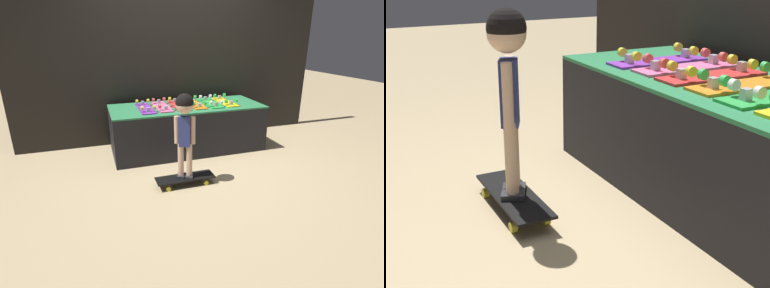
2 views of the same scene
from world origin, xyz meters
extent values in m
plane|color=tan|center=(0.00, 0.00, 0.00)|extent=(16.00, 16.00, 0.00)
cube|color=black|center=(0.00, 1.08, 1.29)|extent=(4.64, 0.10, 2.57)
cube|color=black|center=(0.00, 0.50, 0.31)|extent=(2.08, 0.84, 0.62)
cube|color=#2D7F4C|center=(0.00, 0.50, 0.63)|extent=(2.08, 0.84, 0.02)
cube|color=purple|center=(-0.58, 0.48, 0.64)|extent=(0.18, 0.60, 0.01)
cube|color=#B7B7BC|center=(-0.58, 0.68, 0.68)|extent=(0.04, 0.04, 0.05)
cylinder|color=yellow|center=(-0.50, 0.68, 0.70)|extent=(0.03, 0.05, 0.05)
cylinder|color=yellow|center=(-0.65, 0.68, 0.70)|extent=(0.03, 0.05, 0.05)
cube|color=#B7B7BC|center=(-0.58, 0.28, 0.68)|extent=(0.04, 0.04, 0.05)
cylinder|color=yellow|center=(-0.50, 0.28, 0.70)|extent=(0.03, 0.05, 0.05)
cylinder|color=yellow|center=(-0.65, 0.28, 0.70)|extent=(0.03, 0.05, 0.05)
cube|color=pink|center=(-0.35, 0.50, 0.64)|extent=(0.18, 0.60, 0.01)
cube|color=#B7B7BC|center=(-0.35, 0.70, 0.68)|extent=(0.04, 0.04, 0.05)
cylinder|color=#D84C4C|center=(-0.27, 0.70, 0.70)|extent=(0.03, 0.05, 0.05)
cylinder|color=#D84C4C|center=(-0.42, 0.70, 0.70)|extent=(0.03, 0.05, 0.05)
cube|color=#B7B7BC|center=(-0.35, 0.31, 0.68)|extent=(0.04, 0.04, 0.05)
cylinder|color=#D84C4C|center=(-0.27, 0.31, 0.70)|extent=(0.03, 0.05, 0.05)
cylinder|color=#D84C4C|center=(-0.42, 0.31, 0.70)|extent=(0.03, 0.05, 0.05)
cube|color=red|center=(-0.12, 0.50, 0.64)|extent=(0.18, 0.60, 0.01)
cube|color=#B7B7BC|center=(-0.12, 0.70, 0.68)|extent=(0.04, 0.04, 0.05)
cylinder|color=yellow|center=(-0.04, 0.70, 0.70)|extent=(0.03, 0.05, 0.05)
cylinder|color=yellow|center=(-0.19, 0.70, 0.70)|extent=(0.03, 0.05, 0.05)
cube|color=#B7B7BC|center=(-0.12, 0.30, 0.68)|extent=(0.04, 0.04, 0.05)
cylinder|color=yellow|center=(-0.04, 0.30, 0.70)|extent=(0.03, 0.05, 0.05)
cylinder|color=yellow|center=(-0.19, 0.30, 0.70)|extent=(0.03, 0.05, 0.05)
cube|color=orange|center=(0.12, 0.51, 0.64)|extent=(0.18, 0.60, 0.01)
cube|color=#B7B7BC|center=(0.12, 0.71, 0.68)|extent=(0.04, 0.04, 0.05)
cylinder|color=green|center=(0.19, 0.71, 0.70)|extent=(0.03, 0.05, 0.05)
cylinder|color=green|center=(0.04, 0.71, 0.70)|extent=(0.03, 0.05, 0.05)
cube|color=#B7B7BC|center=(0.12, 0.31, 0.68)|extent=(0.04, 0.04, 0.05)
cylinder|color=green|center=(0.19, 0.31, 0.70)|extent=(0.03, 0.05, 0.05)
cylinder|color=green|center=(0.04, 0.31, 0.70)|extent=(0.03, 0.05, 0.05)
cube|color=green|center=(0.35, 0.49, 0.64)|extent=(0.18, 0.60, 0.01)
cube|color=#B7B7BC|center=(0.35, 0.69, 0.68)|extent=(0.04, 0.04, 0.05)
cylinder|color=white|center=(0.42, 0.69, 0.70)|extent=(0.03, 0.05, 0.05)
cylinder|color=white|center=(0.27, 0.69, 0.70)|extent=(0.03, 0.05, 0.05)
cube|color=#B7B7BC|center=(0.35, 0.29, 0.68)|extent=(0.04, 0.04, 0.05)
cylinder|color=white|center=(0.42, 0.29, 0.70)|extent=(0.03, 0.05, 0.05)
cylinder|color=white|center=(0.27, 0.29, 0.70)|extent=(0.03, 0.05, 0.05)
cube|color=yellow|center=(0.58, 0.50, 0.64)|extent=(0.18, 0.60, 0.01)
cube|color=#B7B7BC|center=(0.58, 0.70, 0.68)|extent=(0.04, 0.04, 0.05)
cylinder|color=green|center=(0.65, 0.70, 0.70)|extent=(0.03, 0.05, 0.05)
cylinder|color=green|center=(0.50, 0.70, 0.70)|extent=(0.03, 0.05, 0.05)
cube|color=#B7B7BC|center=(0.58, 0.30, 0.68)|extent=(0.04, 0.04, 0.05)
cylinder|color=green|center=(0.65, 0.30, 0.70)|extent=(0.03, 0.05, 0.05)
cylinder|color=green|center=(0.50, 0.30, 0.70)|extent=(0.03, 0.05, 0.05)
cube|color=black|center=(-0.35, -0.52, 0.08)|extent=(0.65, 0.20, 0.01)
cube|color=#B7B7BC|center=(-0.14, -0.52, 0.05)|extent=(0.04, 0.04, 0.05)
cylinder|color=yellow|center=(-0.14, -0.44, 0.03)|extent=(0.05, 0.03, 0.05)
cylinder|color=yellow|center=(-0.14, -0.61, 0.03)|extent=(0.05, 0.03, 0.05)
cube|color=#B7B7BC|center=(-0.57, -0.52, 0.05)|extent=(0.04, 0.04, 0.05)
cylinder|color=yellow|center=(-0.57, -0.44, 0.03)|extent=(0.05, 0.03, 0.05)
cylinder|color=yellow|center=(-0.57, -0.61, 0.03)|extent=(0.05, 0.03, 0.05)
cube|color=#2D2D33|center=(-0.31, -0.54, 0.10)|extent=(0.12, 0.14, 0.03)
cylinder|color=#DBB293|center=(-0.31, -0.54, 0.30)|extent=(0.06, 0.06, 0.37)
cube|color=#2D2D33|center=(-0.39, -0.51, 0.10)|extent=(0.12, 0.14, 0.03)
cylinder|color=#DBB293|center=(-0.39, -0.51, 0.30)|extent=(0.06, 0.06, 0.37)
cube|color=navy|center=(-0.35, -0.52, 0.62)|extent=(0.14, 0.13, 0.32)
cylinder|color=#DBB293|center=(-0.27, -0.56, 0.63)|extent=(0.05, 0.05, 0.29)
cylinder|color=#DBB293|center=(-0.43, -0.49, 0.63)|extent=(0.05, 0.05, 0.29)
sphere|color=#DBB293|center=(-0.35, -0.52, 0.90)|extent=(0.18, 0.18, 0.18)
sphere|color=black|center=(-0.35, -0.52, 0.92)|extent=(0.19, 0.19, 0.19)
camera|label=1|loc=(-1.23, -3.34, 1.59)|focal=28.00mm
camera|label=2|loc=(2.00, -1.35, 1.24)|focal=50.00mm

